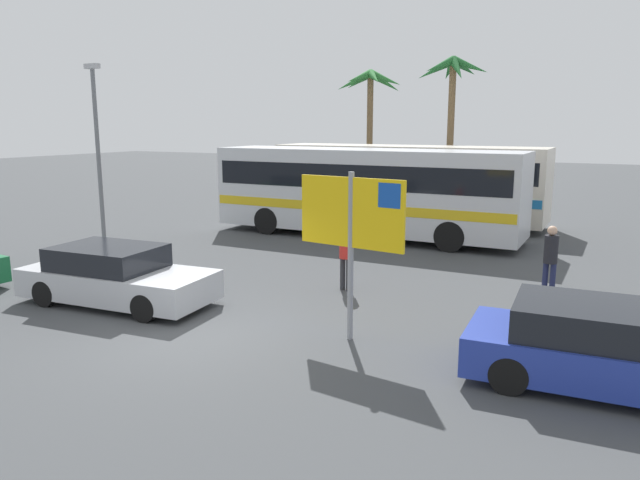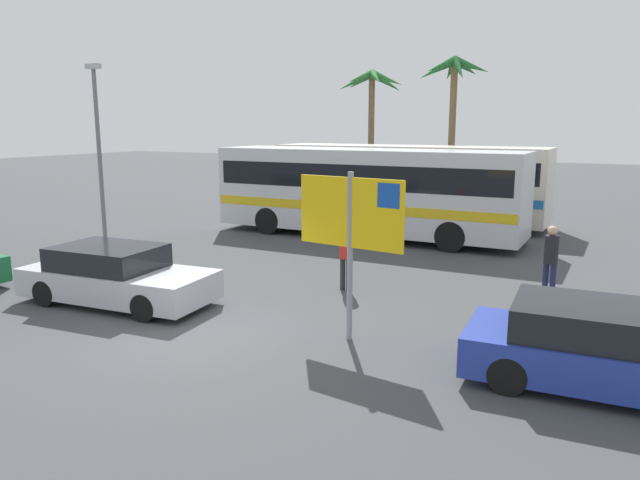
{
  "view_description": "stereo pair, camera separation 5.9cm",
  "coord_description": "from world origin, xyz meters",
  "px_view_note": "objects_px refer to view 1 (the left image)",
  "views": [
    {
      "loc": [
        7.32,
        -8.5,
        4.05
      ],
      "look_at": [
        0.86,
        3.97,
        1.3
      ],
      "focal_mm": 33.3,
      "sensor_mm": 36.0,
      "label": 1
    },
    {
      "loc": [
        7.37,
        -8.48,
        4.05
      ],
      "look_at": [
        0.86,
        3.97,
        1.3
      ],
      "focal_mm": 33.3,
      "sensor_mm": 36.0,
      "label": 2
    }
  ],
  "objects_px": {
    "car_blue": "(594,347)",
    "pedestrian_near_sign": "(346,251)",
    "ferry_sign": "(353,219)",
    "pedestrian_crossing_lot": "(551,255)",
    "bus_front_coach": "(365,188)",
    "bus_rear_coach": "(407,180)",
    "car_silver": "(116,276)"
  },
  "relations": [
    {
      "from": "ferry_sign",
      "to": "pedestrian_near_sign",
      "type": "height_order",
      "value": "ferry_sign"
    },
    {
      "from": "bus_rear_coach",
      "to": "pedestrian_near_sign",
      "type": "bearing_deg",
      "value": -78.5
    },
    {
      "from": "ferry_sign",
      "to": "car_blue",
      "type": "xyz_separation_m",
      "value": [
        4.19,
        -0.14,
        -1.69
      ]
    },
    {
      "from": "car_blue",
      "to": "pedestrian_near_sign",
      "type": "bearing_deg",
      "value": 147.7
    },
    {
      "from": "bus_front_coach",
      "to": "car_blue",
      "type": "relative_size",
      "value": 2.75
    },
    {
      "from": "car_blue",
      "to": "pedestrian_near_sign",
      "type": "height_order",
      "value": "pedestrian_near_sign"
    },
    {
      "from": "ferry_sign",
      "to": "car_blue",
      "type": "height_order",
      "value": "ferry_sign"
    },
    {
      "from": "bus_front_coach",
      "to": "car_silver",
      "type": "height_order",
      "value": "bus_front_coach"
    },
    {
      "from": "bus_front_coach",
      "to": "car_blue",
      "type": "xyz_separation_m",
      "value": [
        8.14,
        -9.98,
        -1.15
      ]
    },
    {
      "from": "ferry_sign",
      "to": "car_blue",
      "type": "relative_size",
      "value": 0.79
    },
    {
      "from": "bus_front_coach",
      "to": "pedestrian_near_sign",
      "type": "distance_m",
      "value": 7.24
    },
    {
      "from": "car_blue",
      "to": "pedestrian_near_sign",
      "type": "relative_size",
      "value": 2.41
    },
    {
      "from": "bus_front_coach",
      "to": "ferry_sign",
      "type": "height_order",
      "value": "ferry_sign"
    },
    {
      "from": "car_blue",
      "to": "pedestrian_near_sign",
      "type": "xyz_separation_m",
      "value": [
        -5.75,
        3.2,
        0.35
      ]
    },
    {
      "from": "pedestrian_near_sign",
      "to": "ferry_sign",
      "type": "bearing_deg",
      "value": -142.17
    },
    {
      "from": "bus_front_coach",
      "to": "car_blue",
      "type": "distance_m",
      "value": 12.93
    },
    {
      "from": "car_silver",
      "to": "car_blue",
      "type": "height_order",
      "value": "same"
    },
    {
      "from": "pedestrian_crossing_lot",
      "to": "ferry_sign",
      "type": "bearing_deg",
      "value": 163.72
    },
    {
      "from": "car_silver",
      "to": "car_blue",
      "type": "distance_m",
      "value": 9.97
    },
    {
      "from": "ferry_sign",
      "to": "pedestrian_crossing_lot",
      "type": "distance_m",
      "value": 5.72
    },
    {
      "from": "bus_rear_coach",
      "to": "car_blue",
      "type": "bearing_deg",
      "value": -60.18
    },
    {
      "from": "car_blue",
      "to": "ferry_sign",
      "type": "bearing_deg",
      "value": 174.87
    },
    {
      "from": "bus_rear_coach",
      "to": "pedestrian_near_sign",
      "type": "height_order",
      "value": "bus_rear_coach"
    },
    {
      "from": "bus_front_coach",
      "to": "ferry_sign",
      "type": "xyz_separation_m",
      "value": [
        3.95,
        -9.84,
        0.54
      ]
    },
    {
      "from": "pedestrian_near_sign",
      "to": "pedestrian_crossing_lot",
      "type": "xyz_separation_m",
      "value": [
        4.54,
        1.65,
        0.03
      ]
    },
    {
      "from": "ferry_sign",
      "to": "car_silver",
      "type": "height_order",
      "value": "ferry_sign"
    },
    {
      "from": "car_silver",
      "to": "ferry_sign",
      "type": "bearing_deg",
      "value": -1.33
    },
    {
      "from": "bus_front_coach",
      "to": "pedestrian_crossing_lot",
      "type": "height_order",
      "value": "bus_front_coach"
    },
    {
      "from": "bus_rear_coach",
      "to": "ferry_sign",
      "type": "distance_m",
      "value": 14.17
    },
    {
      "from": "bus_rear_coach",
      "to": "car_blue",
      "type": "xyz_separation_m",
      "value": [
        7.91,
        -13.8,
        -1.15
      ]
    },
    {
      "from": "pedestrian_near_sign",
      "to": "pedestrian_crossing_lot",
      "type": "distance_m",
      "value": 4.83
    },
    {
      "from": "ferry_sign",
      "to": "car_silver",
      "type": "relative_size",
      "value": 0.7
    }
  ]
}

